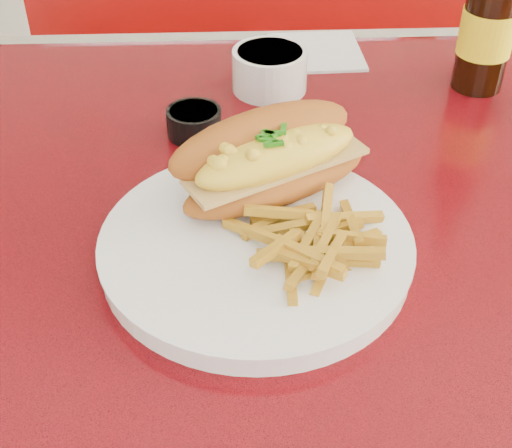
{
  "coord_description": "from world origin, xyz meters",
  "views": [
    {
      "loc": [
        -0.15,
        -0.62,
        1.23
      ],
      "look_at": [
        -0.12,
        -0.1,
        0.81
      ],
      "focal_mm": 50.0,
      "sensor_mm": 36.0,
      "label": 1
    }
  ],
  "objects_px": {
    "dinner_plate": "(256,247)",
    "sauce_cup_left": "(194,121)",
    "diner_table": "(354,297)",
    "gravy_ramekin": "(270,69)",
    "beer_bottle": "(491,13)",
    "mac_hoagie": "(271,158)",
    "fork": "(324,224)",
    "booth_bench_far": "(291,154)"
  },
  "relations": [
    {
      "from": "dinner_plate",
      "to": "sauce_cup_left",
      "type": "distance_m",
      "value": 0.24
    },
    {
      "from": "diner_table",
      "to": "gravy_ramekin",
      "type": "distance_m",
      "value": 0.32
    },
    {
      "from": "diner_table",
      "to": "sauce_cup_left",
      "type": "bearing_deg",
      "value": 146.69
    },
    {
      "from": "gravy_ramekin",
      "to": "beer_bottle",
      "type": "relative_size",
      "value": 0.43
    },
    {
      "from": "mac_hoagie",
      "to": "gravy_ramekin",
      "type": "height_order",
      "value": "mac_hoagie"
    },
    {
      "from": "diner_table",
      "to": "booth_bench_far",
      "type": "xyz_separation_m",
      "value": [
        0.0,
        0.81,
        -0.32
      ]
    },
    {
      "from": "booth_bench_far",
      "to": "mac_hoagie",
      "type": "height_order",
      "value": "booth_bench_far"
    },
    {
      "from": "booth_bench_far",
      "to": "dinner_plate",
      "type": "height_order",
      "value": "booth_bench_far"
    },
    {
      "from": "dinner_plate",
      "to": "gravy_ramekin",
      "type": "distance_m",
      "value": 0.34
    },
    {
      "from": "booth_bench_far",
      "to": "beer_bottle",
      "type": "bearing_deg",
      "value": -72.32
    },
    {
      "from": "fork",
      "to": "gravy_ramekin",
      "type": "xyz_separation_m",
      "value": [
        -0.03,
        0.32,
        0.01
      ]
    },
    {
      "from": "diner_table",
      "to": "fork",
      "type": "bearing_deg",
      "value": -124.79
    },
    {
      "from": "booth_bench_far",
      "to": "beer_bottle",
      "type": "xyz_separation_m",
      "value": [
        0.19,
        -0.58,
        0.59
      ]
    },
    {
      "from": "mac_hoagie",
      "to": "dinner_plate",
      "type": "bearing_deg",
      "value": -131.51
    },
    {
      "from": "gravy_ramekin",
      "to": "beer_bottle",
      "type": "xyz_separation_m",
      "value": [
        0.28,
        -0.0,
        0.07
      ]
    },
    {
      "from": "booth_bench_far",
      "to": "beer_bottle",
      "type": "relative_size",
      "value": 4.41
    },
    {
      "from": "booth_bench_far",
      "to": "fork",
      "type": "xyz_separation_m",
      "value": [
        -0.06,
        -0.89,
        0.5
      ]
    },
    {
      "from": "gravy_ramekin",
      "to": "dinner_plate",
      "type": "bearing_deg",
      "value": -95.58
    },
    {
      "from": "fork",
      "to": "beer_bottle",
      "type": "distance_m",
      "value": 0.4
    },
    {
      "from": "sauce_cup_left",
      "to": "beer_bottle",
      "type": "relative_size",
      "value": 0.26
    },
    {
      "from": "diner_table",
      "to": "beer_bottle",
      "type": "bearing_deg",
      "value": 51.17
    },
    {
      "from": "dinner_plate",
      "to": "beer_bottle",
      "type": "distance_m",
      "value": 0.46
    },
    {
      "from": "booth_bench_far",
      "to": "sauce_cup_left",
      "type": "height_order",
      "value": "booth_bench_far"
    },
    {
      "from": "gravy_ramekin",
      "to": "sauce_cup_left",
      "type": "relative_size",
      "value": 1.65
    },
    {
      "from": "diner_table",
      "to": "fork",
      "type": "distance_m",
      "value": 0.21
    },
    {
      "from": "fork",
      "to": "sauce_cup_left",
      "type": "height_order",
      "value": "sauce_cup_left"
    },
    {
      "from": "dinner_plate",
      "to": "beer_bottle",
      "type": "xyz_separation_m",
      "value": [
        0.31,
        0.33,
        0.09
      ]
    },
    {
      "from": "booth_bench_far",
      "to": "beer_bottle",
      "type": "distance_m",
      "value": 0.84
    },
    {
      "from": "diner_table",
      "to": "dinner_plate",
      "type": "height_order",
      "value": "dinner_plate"
    },
    {
      "from": "mac_hoagie",
      "to": "sauce_cup_left",
      "type": "height_order",
      "value": "mac_hoagie"
    },
    {
      "from": "dinner_plate",
      "to": "sauce_cup_left",
      "type": "bearing_deg",
      "value": 105.77
    },
    {
      "from": "diner_table",
      "to": "sauce_cup_left",
      "type": "height_order",
      "value": "sauce_cup_left"
    },
    {
      "from": "booth_bench_far",
      "to": "beer_bottle",
      "type": "height_order",
      "value": "beer_bottle"
    },
    {
      "from": "dinner_plate",
      "to": "mac_hoagie",
      "type": "relative_size",
      "value": 1.54
    },
    {
      "from": "sauce_cup_left",
      "to": "beer_bottle",
      "type": "height_order",
      "value": "beer_bottle"
    },
    {
      "from": "fork",
      "to": "beer_bottle",
      "type": "relative_size",
      "value": 0.46
    },
    {
      "from": "dinner_plate",
      "to": "fork",
      "type": "height_order",
      "value": "dinner_plate"
    },
    {
      "from": "fork",
      "to": "gravy_ramekin",
      "type": "relative_size",
      "value": 1.07
    },
    {
      "from": "sauce_cup_left",
      "to": "beer_bottle",
      "type": "distance_m",
      "value": 0.4
    },
    {
      "from": "dinner_plate",
      "to": "mac_hoagie",
      "type": "bearing_deg",
      "value": 76.59
    },
    {
      "from": "gravy_ramekin",
      "to": "diner_table",
      "type": "bearing_deg",
      "value": -68.57
    },
    {
      "from": "mac_hoagie",
      "to": "sauce_cup_left",
      "type": "relative_size",
      "value": 3.28
    }
  ]
}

